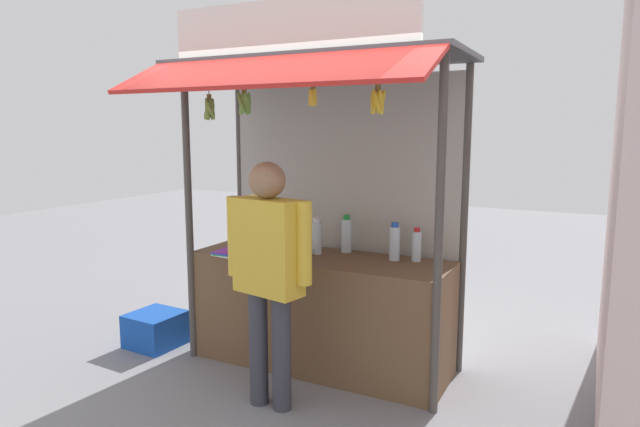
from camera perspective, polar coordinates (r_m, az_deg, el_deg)
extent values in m
plane|color=gray|center=(4.71, 0.00, -15.35)|extent=(20.00, 20.00, 0.00)
cube|color=brown|center=(4.55, 0.00, -10.09)|extent=(2.09, 0.67, 0.91)
cylinder|color=#4C4742|center=(4.66, -13.42, -0.38)|extent=(0.06, 0.06, 2.41)
cylinder|color=#4C4742|center=(3.69, 12.20, -2.73)|extent=(0.06, 0.06, 2.41)
cylinder|color=#4C4742|center=(5.24, -8.20, 0.75)|extent=(0.06, 0.06, 2.41)
cylinder|color=#4C4742|center=(4.39, 14.68, -0.98)|extent=(0.06, 0.06, 2.41)
cube|color=#B7B2A8|center=(4.72, 2.22, -0.34)|extent=(2.05, 0.04, 2.36)
cube|color=#3F3F44|center=(4.27, -0.42, 15.50)|extent=(2.29, 0.94, 0.04)
cube|color=red|center=(3.64, -5.80, 14.48)|extent=(2.25, 0.51, 0.26)
cube|color=white|center=(3.94, -3.39, 18.94)|extent=(1.88, 0.04, 0.35)
cylinder|color=#59544C|center=(3.94, -2.97, 14.60)|extent=(1.98, 0.02, 0.02)
cylinder|color=silver|center=(4.31, 7.73, -3.11)|extent=(0.08, 0.08, 0.26)
cylinder|color=blue|center=(4.29, 7.77, -1.15)|extent=(0.05, 0.05, 0.04)
cylinder|color=silver|center=(4.93, -8.08, -1.77)|extent=(0.08, 0.08, 0.24)
cylinder|color=white|center=(4.91, -8.12, -0.22)|extent=(0.05, 0.05, 0.03)
cylinder|color=silver|center=(4.49, -0.37, -2.56)|extent=(0.08, 0.08, 0.26)
cylinder|color=white|center=(4.46, -0.38, -0.68)|extent=(0.05, 0.05, 0.04)
cylinder|color=silver|center=(4.56, 2.76, -2.31)|extent=(0.09, 0.09, 0.28)
cylinder|color=#198C33|center=(4.53, 2.77, -0.37)|extent=(0.06, 0.06, 0.04)
cylinder|color=silver|center=(4.31, 9.97, -3.37)|extent=(0.07, 0.07, 0.23)
cylinder|color=red|center=(4.29, 10.02, -1.65)|extent=(0.05, 0.05, 0.03)
cube|color=white|center=(4.56, -9.21, -4.13)|extent=(0.23, 0.28, 0.01)
cube|color=green|center=(4.55, -9.25, -4.01)|extent=(0.23, 0.28, 0.01)
cube|color=blue|center=(4.55, -9.29, -3.91)|extent=(0.22, 0.27, 0.01)
cube|color=purple|center=(4.56, -9.21, -3.78)|extent=(0.21, 0.27, 0.01)
cube|color=blue|center=(4.44, -3.01, -4.39)|extent=(0.20, 0.29, 0.01)
cube|color=white|center=(4.44, -2.95, -4.28)|extent=(0.21, 0.30, 0.01)
cube|color=blue|center=(4.44, -2.96, -4.16)|extent=(0.20, 0.29, 0.01)
cube|color=white|center=(4.43, -2.90, -4.07)|extent=(0.21, 0.29, 0.01)
cube|color=red|center=(4.44, -2.96, -3.94)|extent=(0.20, 0.29, 0.01)
cube|color=green|center=(4.44, -2.99, -3.83)|extent=(0.22, 0.30, 0.01)
cylinder|color=#332D23|center=(4.34, -11.47, 12.87)|extent=(0.01, 0.01, 0.13)
cylinder|color=olive|center=(4.33, -11.43, 11.77)|extent=(0.04, 0.04, 0.04)
ellipsoid|color=olive|center=(4.31, -11.13, 10.58)|extent=(0.04, 0.08, 0.17)
ellipsoid|color=olive|center=(4.33, -11.11, 10.57)|extent=(0.07, 0.06, 0.18)
ellipsoid|color=olive|center=(4.35, -11.32, 10.55)|extent=(0.07, 0.05, 0.17)
ellipsoid|color=olive|center=(4.35, -11.58, 10.57)|extent=(0.06, 0.08, 0.17)
ellipsoid|color=olive|center=(4.33, -11.61, 10.53)|extent=(0.04, 0.06, 0.17)
ellipsoid|color=olive|center=(4.32, -11.59, 10.54)|extent=(0.07, 0.04, 0.17)
ellipsoid|color=olive|center=(4.29, -11.34, 10.62)|extent=(0.08, 0.08, 0.17)
cylinder|color=#332D23|center=(3.66, 6.04, 13.96)|extent=(0.01, 0.01, 0.10)
cylinder|color=olive|center=(3.65, 6.02, 12.83)|extent=(0.04, 0.04, 0.04)
ellipsoid|color=yellow|center=(3.64, 6.32, 11.41)|extent=(0.04, 0.08, 0.17)
ellipsoid|color=yellow|center=(3.67, 6.34, 11.43)|extent=(0.10, 0.06, 0.17)
ellipsoid|color=yellow|center=(3.67, 5.78, 11.43)|extent=(0.08, 0.08, 0.18)
ellipsoid|color=yellow|center=(3.64, 5.57, 11.44)|extent=(0.06, 0.09, 0.18)
ellipsoid|color=yellow|center=(3.62, 5.97, 11.45)|extent=(0.09, 0.05, 0.17)
cylinder|color=#332D23|center=(4.15, -7.90, 13.39)|extent=(0.01, 0.01, 0.09)
cylinder|color=olive|center=(4.14, -7.88, 12.47)|extent=(0.04, 0.04, 0.04)
ellipsoid|color=#6FA746|center=(4.12, -7.53, 11.26)|extent=(0.04, 0.09, 0.17)
ellipsoid|color=#6FA746|center=(4.14, -7.43, 11.26)|extent=(0.08, 0.08, 0.18)
ellipsoid|color=#6FA746|center=(4.17, -7.71, 11.24)|extent=(0.10, 0.05, 0.17)
ellipsoid|color=#6FA746|center=(4.16, -8.02, 11.22)|extent=(0.06, 0.08, 0.17)
ellipsoid|color=#6FA746|center=(4.14, -8.11, 11.20)|extent=(0.05, 0.07, 0.17)
ellipsoid|color=#6FA746|center=(4.11, -8.15, 11.27)|extent=(0.10, 0.05, 0.17)
ellipsoid|color=#6FA746|center=(4.12, -7.80, 11.21)|extent=(0.06, 0.06, 0.17)
cylinder|color=#332D23|center=(3.85, -0.76, 13.90)|extent=(0.01, 0.01, 0.08)
cylinder|color=olive|center=(3.85, -0.76, 12.98)|extent=(0.04, 0.04, 0.04)
ellipsoid|color=yellow|center=(3.84, -0.57, 11.95)|extent=(0.03, 0.06, 0.13)
ellipsoid|color=yellow|center=(3.85, -0.61, 11.93)|extent=(0.06, 0.04, 0.13)
ellipsoid|color=yellow|center=(3.86, -0.88, 11.95)|extent=(0.06, 0.06, 0.13)
ellipsoid|color=yellow|center=(3.84, -0.97, 11.95)|extent=(0.05, 0.05, 0.13)
ellipsoid|color=yellow|center=(3.83, -0.77, 11.96)|extent=(0.06, 0.04, 0.13)
cylinder|color=#383842|center=(3.98, -6.39, -13.66)|extent=(0.13, 0.13, 0.82)
cylinder|color=#383842|center=(3.89, -4.00, -14.19)|extent=(0.13, 0.13, 0.82)
cube|color=gold|center=(3.71, -5.37, -3.43)|extent=(0.52, 0.30, 0.65)
cylinder|color=gold|center=(3.85, -8.80, -2.31)|extent=(0.11, 0.11, 0.55)
cylinder|color=gold|center=(3.57, -1.68, -3.10)|extent=(0.11, 0.11, 0.55)
sphere|color=#936B4C|center=(3.65, -5.47, 3.45)|extent=(0.25, 0.25, 0.25)
cube|color=#194CB2|center=(5.24, -16.68, -11.42)|extent=(0.45, 0.45, 0.30)
cube|color=beige|center=(4.15, 29.54, 3.46)|extent=(0.20, 2.40, 3.25)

